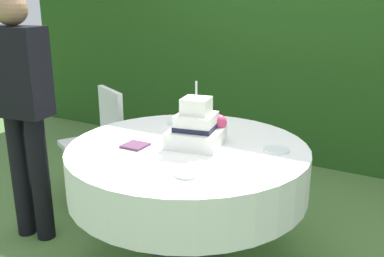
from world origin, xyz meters
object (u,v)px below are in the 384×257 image
Objects in this scene: wedding_cake at (197,128)px; serving_plate_far at (187,175)px; cake_table at (188,168)px; serving_plate_near at (276,150)px; garden_chair at (100,135)px; standing_person at (22,103)px; serving_plate_left at (175,123)px; napkin_stack at (135,145)px.

serving_plate_far is at bearing -67.01° from wedding_cake.
cake_table is at bearing -131.22° from wedding_cake.
wedding_cake is 0.46m from serving_plate_near.
garden_chair is at bearing 148.25° from serving_plate_far.
garden_chair is 0.56× the size of standing_person.
serving_plate_far is 0.93× the size of serving_plate_left.
standing_person reaches higher than serving_plate_far.
cake_table is 0.24m from wedding_cake.
serving_plate_far is 0.07× the size of standing_person.
serving_plate_far is (0.18, -0.42, -0.10)m from wedding_cake.
serving_plate_near is 1.13× the size of napkin_stack.
serving_plate_near and serving_plate_left have the same top height.
serving_plate_near is 1.28× the size of serving_plate_far.
serving_plate_near is at bearing 19.98° from cake_table.
standing_person reaches higher than wedding_cake.
standing_person reaches higher than cake_table.
wedding_cake is at bearing 48.78° from cake_table.
garden_chair reaches higher than napkin_stack.
serving_plate_far is at bearing -54.10° from serving_plate_left.
wedding_cake is 0.23× the size of standing_person.
napkin_stack is at bearing -84.87° from serving_plate_left.
serving_plate_far is 1.28m from standing_person.
napkin_stack is (-0.72, -0.33, 0.00)m from serving_plate_near.
wedding_cake is 0.42× the size of garden_chair.
serving_plate_near is 0.78m from serving_plate_left.
standing_person is (-1.52, -0.43, 0.17)m from serving_plate_near.
napkin_stack is 0.99m from garden_chair.
serving_plate_near reaches higher than cake_table.
garden_chair is at bearing 88.32° from standing_person.
serving_plate_far reaches higher than cake_table.
garden_chair is (-0.78, 0.56, -0.22)m from napkin_stack.
standing_person is at bearing -165.89° from cake_table.
serving_plate_left is 0.14× the size of garden_chair.
napkin_stack is at bearing -35.65° from garden_chair.
napkin_stack is at bearing -144.26° from wedding_cake.
wedding_cake is at bearing -18.33° from garden_chair.
napkin_stack is at bearing 155.63° from serving_plate_far.
wedding_cake is at bearing 15.76° from standing_person.
garden_chair is 0.77m from standing_person.
serving_plate_far and serving_plate_left have the same top height.
serving_plate_near is 0.79m from napkin_stack.
cake_table is 1.13m from standing_person.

